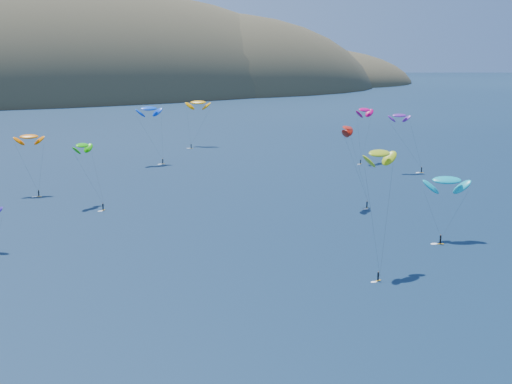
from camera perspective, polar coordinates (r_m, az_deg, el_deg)
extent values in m
ellipsoid|color=#3D3526|center=(633.49, -17.68, 6.37)|extent=(600.00, 300.00, 210.00)
ellipsoid|color=#3D3526|center=(657.81, -3.43, 7.38)|extent=(320.00, 220.00, 156.00)
ellipsoid|color=#3D3526|center=(747.00, 3.93, 8.25)|extent=(240.00, 180.00, 84.00)
cube|color=orange|center=(210.25, -16.98, -0.35)|extent=(1.54, 0.69, 0.08)
cylinder|color=black|center=(210.06, -16.99, -0.11)|extent=(0.35, 0.35, 1.58)
sphere|color=#8C6047|center=(209.88, -17.01, 0.14)|extent=(0.27, 0.27, 0.27)
ellipsoid|color=#FF7100|center=(213.96, -17.71, 4.25)|extent=(8.57, 5.11, 4.48)
cube|color=orange|center=(133.30, 9.73, -7.01)|extent=(1.42, 0.69, 0.08)
cylinder|color=black|center=(133.03, 9.74, -6.66)|extent=(0.32, 0.32, 1.46)
sphere|color=#8C6047|center=(132.76, 9.76, -6.32)|extent=(0.25, 0.25, 0.25)
ellipsoid|color=#ADC518|center=(137.81, 9.85, 3.08)|extent=(8.96, 5.61, 4.63)
cube|color=orange|center=(189.15, -12.13, -1.43)|extent=(1.38, 1.24, 0.08)
cylinder|color=black|center=(188.95, -12.14, -1.17)|extent=(0.34, 0.34, 1.55)
sphere|color=#8C6047|center=(188.75, -12.16, -0.90)|extent=(0.26, 0.26, 0.26)
ellipsoid|color=#20C507|center=(195.76, -13.73, 3.65)|extent=(7.72, 7.20, 4.04)
cube|color=orange|center=(256.95, -7.47, 2.24)|extent=(1.54, 0.58, 0.08)
cylinder|color=black|center=(256.79, -7.47, 2.45)|extent=(0.35, 0.35, 1.61)
sphere|color=#8C6047|center=(256.64, -7.48, 2.65)|extent=(0.27, 0.27, 0.27)
ellipsoid|color=#043FD2|center=(258.44, -8.58, 6.63)|extent=(10.01, 5.38, 5.37)
cube|color=orange|center=(159.58, 14.52, -4.04)|extent=(1.63, 1.14, 0.09)
cylinder|color=black|center=(159.31, 14.54, -3.70)|extent=(0.37, 0.37, 1.70)
sphere|color=#8C6047|center=(159.05, 14.56, -3.35)|extent=(0.29, 0.29, 0.29)
ellipsoid|color=#07A9BB|center=(163.05, 15.02, 0.93)|extent=(10.96, 8.68, 5.55)
cube|color=orange|center=(244.08, 13.09, 1.51)|extent=(1.58, 1.01, 0.08)
cylinder|color=black|center=(243.91, 13.10, 1.74)|extent=(0.36, 0.36, 1.64)
sphere|color=#8C6047|center=(243.75, 13.11, 1.96)|extent=(0.27, 0.27, 0.27)
ellipsoid|color=#671B97|center=(244.33, 11.39, 6.03)|extent=(8.02, 5.96, 4.06)
cube|color=orange|center=(257.54, 8.35, 2.23)|extent=(1.36, 0.80, 0.07)
cylinder|color=black|center=(257.41, 8.36, 2.41)|extent=(0.31, 0.31, 1.40)
sphere|color=#8C6047|center=(257.28, 8.36, 2.59)|extent=(0.23, 0.23, 0.23)
ellipsoid|color=#D10062|center=(262.02, 8.67, 6.52)|extent=(9.95, 7.04, 5.05)
cube|color=orange|center=(189.65, 8.86, -1.27)|extent=(1.31, 1.34, 0.08)
cylinder|color=black|center=(189.45, 8.87, -1.00)|extent=(0.34, 0.34, 1.56)
sphere|color=#8C6047|center=(189.25, 8.87, -0.74)|extent=(0.26, 0.26, 0.26)
ellipsoid|color=#B61709|center=(190.48, 7.32, 5.10)|extent=(7.90, 8.01, 4.29)
cube|color=orange|center=(293.51, -5.21, 3.50)|extent=(1.44, 1.14, 0.08)
cylinder|color=black|center=(293.38, -5.21, 3.67)|extent=(0.34, 0.34, 1.55)
sphere|color=#8C6047|center=(293.25, -5.21, 3.85)|extent=(0.26, 0.26, 0.26)
ellipsoid|color=#F39902|center=(302.11, -4.66, 7.16)|extent=(11.10, 9.47, 5.67)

